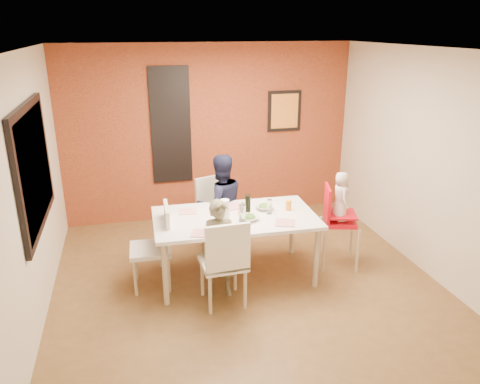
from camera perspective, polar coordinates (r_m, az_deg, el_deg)
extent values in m
plane|color=brown|center=(5.76, 0.73, -10.87)|extent=(4.50, 4.50, 0.00)
cube|color=white|center=(4.97, 0.87, 17.04)|extent=(4.50, 4.50, 0.02)
cube|color=beige|center=(7.33, -3.71, 7.19)|extent=(4.50, 0.02, 2.70)
cube|color=beige|center=(3.25, 11.07, -9.70)|extent=(4.50, 0.02, 2.70)
cube|color=beige|center=(5.15, -24.22, 0.03)|extent=(0.02, 4.50, 2.70)
cube|color=beige|center=(6.16, 21.53, 3.42)|extent=(0.02, 4.50, 2.70)
cube|color=maroon|center=(7.32, -3.68, 7.16)|extent=(4.50, 0.02, 2.70)
cube|color=black|center=(5.27, -23.86, 2.81)|extent=(0.05, 1.70, 1.30)
cube|color=black|center=(5.27, -23.70, 2.82)|extent=(0.02, 1.55, 1.15)
cube|color=silver|center=(7.19, -8.44, 7.99)|extent=(0.55, 0.03, 1.70)
cube|color=black|center=(7.18, -8.43, 7.98)|extent=(0.60, 0.03, 1.76)
cube|color=black|center=(7.54, 5.43, 9.81)|extent=(0.54, 0.03, 0.64)
cube|color=gold|center=(7.53, 5.47, 9.79)|extent=(0.44, 0.01, 0.54)
cube|color=white|center=(5.54, -0.60, -3.18)|extent=(1.94, 1.12, 0.04)
cylinder|color=tan|center=(5.22, -9.11, -9.83)|extent=(0.06, 0.06, 0.76)
cylinder|color=tan|center=(6.02, -9.66, -5.71)|extent=(0.06, 0.06, 0.76)
cylinder|color=tan|center=(5.56, 9.30, -7.93)|extent=(0.06, 0.06, 0.76)
cylinder|color=tan|center=(6.31, 6.37, -4.30)|extent=(0.06, 0.06, 0.76)
cube|color=white|center=(5.16, -2.10, -8.60)|extent=(0.50, 0.50, 0.05)
cube|color=white|center=(4.85, -1.49, -6.95)|extent=(0.48, 0.07, 0.54)
cylinder|color=#C2AF90|center=(5.49, -0.60, -9.74)|extent=(0.04, 0.04, 0.47)
cylinder|color=#C2AF90|center=(5.17, 0.62, -11.76)|extent=(0.04, 0.04, 0.47)
cylinder|color=#C2AF90|center=(5.41, -4.63, -10.29)|extent=(0.04, 0.04, 0.47)
cylinder|color=#C2AF90|center=(5.08, -3.66, -12.40)|extent=(0.04, 0.04, 0.47)
cube|color=beige|center=(6.39, -2.64, -2.99)|extent=(0.59, 0.59, 0.05)
cube|color=beige|center=(6.47, -3.63, -0.27)|extent=(0.44, 0.19, 0.52)
cylinder|color=#C1AA8F|center=(6.26, -3.19, -5.95)|extent=(0.04, 0.04, 0.45)
cylinder|color=#C1AA8F|center=(6.56, -4.86, -4.77)|extent=(0.04, 0.04, 0.45)
cylinder|color=#C1AA8F|center=(6.44, -0.31, -5.16)|extent=(0.04, 0.04, 0.45)
cylinder|color=#C1AA8F|center=(6.73, -2.08, -4.05)|extent=(0.04, 0.04, 0.45)
cube|color=silver|center=(5.56, -10.88, -6.89)|extent=(0.48, 0.48, 0.05)
cube|color=silver|center=(5.45, -8.84, -4.25)|extent=(0.06, 0.47, 0.53)
cylinder|color=tan|center=(5.85, -12.66, -8.36)|extent=(0.04, 0.04, 0.46)
cylinder|color=tan|center=(5.85, -8.90, -8.10)|extent=(0.04, 0.04, 0.46)
cylinder|color=tan|center=(5.51, -12.66, -10.19)|extent=(0.04, 0.04, 0.46)
cylinder|color=tan|center=(5.51, -8.66, -9.91)|extent=(0.04, 0.04, 0.46)
cube|color=red|center=(6.02, 12.09, -3.54)|extent=(0.46, 0.46, 0.05)
cube|color=red|center=(5.90, 10.59, -1.35)|extent=(0.13, 0.37, 0.44)
cube|color=red|center=(5.98, 12.16, -2.63)|extent=(0.46, 0.46, 0.02)
cylinder|color=tan|center=(6.01, 14.16, -7.07)|extent=(0.03, 0.03, 0.57)
cylinder|color=tan|center=(5.93, 10.21, -7.11)|extent=(0.03, 0.03, 0.57)
cylinder|color=tan|center=(6.37, 13.43, -5.41)|extent=(0.03, 0.03, 0.57)
cylinder|color=tan|center=(6.30, 9.72, -5.42)|extent=(0.03, 0.03, 0.57)
imported|color=brown|center=(5.26, -2.48, -6.96)|extent=(0.45, 0.32, 1.15)
imported|color=black|center=(6.17, -2.38, -1.62)|extent=(0.75, 0.63, 1.38)
imported|color=beige|center=(5.89, 12.15, -0.53)|extent=(0.22, 0.32, 0.62)
cube|color=white|center=(5.10, -4.77, -5.03)|extent=(0.26, 0.26, 0.01)
cube|color=white|center=(5.81, -0.99, -1.77)|extent=(0.27, 0.27, 0.01)
cube|color=silver|center=(5.37, 5.52, -3.74)|extent=(0.29, 0.29, 0.01)
cube|color=white|center=(5.70, -6.32, -2.36)|extent=(0.22, 0.22, 0.01)
imported|color=white|center=(5.42, 1.12, -3.18)|extent=(0.29, 0.29, 0.05)
imported|color=silver|center=(5.74, 3.02, -1.84)|extent=(0.22, 0.22, 0.05)
cylinder|color=black|center=(5.51, 0.96, -1.65)|extent=(0.07, 0.07, 0.25)
cylinder|color=white|center=(5.33, 0.31, -2.66)|extent=(0.07, 0.07, 0.21)
cylinder|color=white|center=(5.59, 3.61, -1.79)|extent=(0.06, 0.06, 0.18)
cylinder|color=white|center=(5.41, -1.87, -2.15)|extent=(0.11, 0.11, 0.24)
cylinder|color=red|center=(5.54, -0.01, -2.16)|extent=(0.04, 0.04, 0.14)
cylinder|color=#3A7727|center=(5.59, 0.32, -1.96)|extent=(0.04, 0.04, 0.14)
cylinder|color=brown|center=(5.56, 0.14, -2.10)|extent=(0.04, 0.04, 0.14)
cylinder|color=orange|center=(5.73, 5.94, -1.63)|extent=(0.07, 0.07, 0.12)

